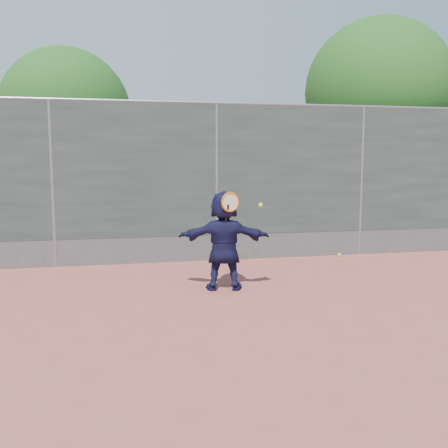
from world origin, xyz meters
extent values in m
plane|color=#9E4C42|center=(0.00, 0.00, 0.00)|extent=(80.00, 80.00, 0.00)
imported|color=#15163B|center=(-0.32, 1.31, 0.74)|extent=(1.44, 0.70, 1.49)
sphere|color=#B8F035|center=(2.49, 3.35, 0.03)|extent=(0.07, 0.07, 0.07)
cube|color=#38423D|center=(0.00, 3.50, 1.75)|extent=(20.00, 0.04, 2.50)
cube|color=slate|center=(0.00, 3.50, 0.25)|extent=(20.00, 0.03, 0.50)
cylinder|color=gray|center=(0.00, 3.50, 3.00)|extent=(20.00, 0.05, 0.05)
cylinder|color=gray|center=(-3.00, 3.50, 1.50)|extent=(0.06, 0.06, 3.00)
cylinder|color=gray|center=(0.00, 3.50, 1.50)|extent=(0.06, 0.06, 3.00)
cylinder|color=gray|center=(3.00, 3.50, 1.50)|extent=(0.06, 0.06, 3.00)
torus|color=#C45C12|center=(-0.27, 1.11, 1.33)|extent=(0.29, 0.11, 0.29)
cylinder|color=beige|center=(-0.27, 1.11, 1.33)|extent=(0.24, 0.08, 0.25)
cylinder|color=black|center=(-0.32, 1.13, 1.13)|extent=(0.07, 0.13, 0.33)
sphere|color=#B8F035|center=(0.19, 1.15, 1.28)|extent=(0.07, 0.07, 0.07)
cylinder|color=#382314|center=(4.50, 5.70, 1.30)|extent=(0.28, 0.28, 2.60)
sphere|color=#23561C|center=(4.50, 5.70, 3.59)|extent=(3.60, 3.60, 3.60)
sphere|color=#23561C|center=(5.22, 5.90, 3.23)|extent=(2.52, 2.52, 2.52)
cylinder|color=#382314|center=(-3.00, 6.50, 1.10)|extent=(0.28, 0.28, 2.20)
sphere|color=#23561C|center=(-3.00, 6.50, 3.03)|extent=(3.00, 3.00, 3.00)
sphere|color=#23561C|center=(-2.40, 6.70, 2.73)|extent=(2.10, 2.10, 2.10)
cone|color=#387226|center=(0.25, 3.38, 0.13)|extent=(0.03, 0.03, 0.26)
cone|color=#387226|center=(0.55, 3.40, 0.15)|extent=(0.03, 0.03, 0.30)
cone|color=#387226|center=(-0.10, 3.36, 0.11)|extent=(0.03, 0.03, 0.22)
camera|label=1|loc=(-1.83, -5.87, 1.93)|focal=40.00mm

